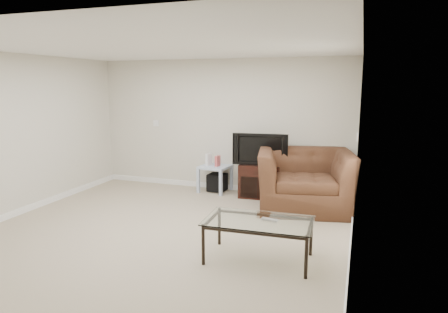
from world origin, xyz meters
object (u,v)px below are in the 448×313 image
(subwoofer, at_px, (217,182))
(recliner, at_px, (305,170))
(side_table, at_px, (215,178))
(coffee_table, at_px, (259,240))
(tv_stand, at_px, (261,180))
(television, at_px, (261,149))

(subwoofer, bearing_deg, recliner, -17.20)
(side_table, relative_size, coffee_table, 0.42)
(tv_stand, height_order, side_table, tv_stand)
(coffee_table, bearing_deg, subwoofer, 118.99)
(subwoofer, xyz_separation_m, coffee_table, (1.49, -2.70, 0.06))
(side_table, xyz_separation_m, recliner, (1.75, -0.52, 0.40))
(television, height_order, subwoofer, television)
(recliner, xyz_separation_m, coffee_table, (-0.23, -2.17, -0.41))
(side_table, bearing_deg, television, -6.09)
(recliner, relative_size, coffee_table, 1.21)
(subwoofer, distance_m, recliner, 1.86)
(recliner, bearing_deg, tv_stand, 140.68)
(recliner, height_order, coffee_table, recliner)
(subwoofer, relative_size, coffee_table, 0.26)
(coffee_table, bearing_deg, tv_stand, 103.39)
(tv_stand, distance_m, subwoofer, 0.89)
(tv_stand, distance_m, television, 0.59)
(tv_stand, xyz_separation_m, television, (0.00, -0.03, 0.59))
(tv_stand, relative_size, television, 0.80)
(recliner, bearing_deg, coffee_table, -107.36)
(side_table, height_order, recliner, recliner)
(television, relative_size, recliner, 0.61)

